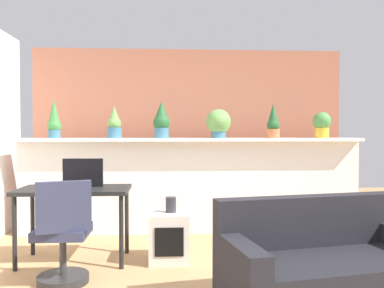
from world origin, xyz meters
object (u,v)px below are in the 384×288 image
object	(u,v)px
potted_plant_4	(273,123)
couch	(325,270)
vase_on_shelf	(171,205)
potted_plant_0	(54,120)
desk	(74,196)
potted_plant_3	(218,123)
potted_plant_2	(161,120)
side_cube_shelf	(169,237)
potted_plant_1	(114,124)
office_chair	(63,240)
potted_plant_5	(322,124)
tv_monitor	(83,173)

from	to	relation	value
potted_plant_4	couch	xyz separation A→B (m)	(-0.19, -2.23, -1.16)
vase_on_shelf	couch	size ratio (longest dim) A/B	0.09
potted_plant_0	potted_plant_4	world-z (taller)	potted_plant_0
desk	vase_on_shelf	xyz separation A→B (m)	(0.98, -0.05, -0.09)
potted_plant_3	potted_plant_2	bearing A→B (deg)	179.23
potted_plant_3	couch	bearing A→B (deg)	-76.81
side_cube_shelf	vase_on_shelf	size ratio (longest dim) A/B	3.19
potted_plant_1	office_chair	xyz separation A→B (m)	(-0.21, -1.69, -1.03)
desk	potted_plant_5	bearing A→B (deg)	19.59
potted_plant_4	potted_plant_2	bearing A→B (deg)	179.34
potted_plant_0	desk	world-z (taller)	potted_plant_0
potted_plant_0	tv_monitor	xyz separation A→B (m)	(0.56, -0.97, -0.57)
potted_plant_0	potted_plant_3	size ratio (longest dim) A/B	1.33
potted_plant_4	couch	world-z (taller)	potted_plant_4
potted_plant_3	side_cube_shelf	world-z (taller)	potted_plant_3
couch	desk	bearing A→B (deg)	150.60
potted_plant_5	desk	world-z (taller)	potted_plant_5
tv_monitor	side_cube_shelf	xyz separation A→B (m)	(0.89, -0.13, -0.65)
tv_monitor	side_cube_shelf	world-z (taller)	tv_monitor
potted_plant_3	couch	distance (m)	2.57
tv_monitor	vase_on_shelf	xyz separation A→B (m)	(0.90, -0.13, -0.32)
potted_plant_4	potted_plant_5	distance (m)	0.66
potted_plant_3	potted_plant_5	world-z (taller)	potted_plant_3
potted_plant_4	office_chair	distance (m)	3.00
potted_plant_3	desk	xyz separation A→B (m)	(-1.60, -1.04, -0.77)
tv_monitor	couch	size ratio (longest dim) A/B	0.24
potted_plant_1	tv_monitor	distance (m)	1.12
potted_plant_5	vase_on_shelf	xyz separation A→B (m)	(-1.99, -1.11, -0.84)
potted_plant_2	potted_plant_5	world-z (taller)	potted_plant_2
potted_plant_3	side_cube_shelf	distance (m)	1.74
potted_plant_0	couch	distance (m)	3.64
office_chair	side_cube_shelf	size ratio (longest dim) A/B	1.82
potted_plant_1	potted_plant_5	distance (m)	2.71
potted_plant_2	potted_plant_4	xyz separation A→B (m)	(1.45, -0.02, -0.03)
potted_plant_0	potted_plant_1	bearing A→B (deg)	0.20
potted_plant_2	side_cube_shelf	world-z (taller)	potted_plant_2
potted_plant_3	couch	size ratio (longest dim) A/B	0.22
potted_plant_2	side_cube_shelf	bearing A→B (deg)	-85.14
potted_plant_2	potted_plant_3	size ratio (longest dim) A/B	1.27
office_chair	side_cube_shelf	bearing A→B (deg)	32.90
desk	tv_monitor	bearing A→B (deg)	47.63
potted_plant_2	desk	bearing A→B (deg)	-129.42
office_chair	potted_plant_3	bearing A→B (deg)	47.39
potted_plant_0	side_cube_shelf	bearing A→B (deg)	-37.38
potted_plant_0	vase_on_shelf	bearing A→B (deg)	-37.00
potted_plant_4	tv_monitor	bearing A→B (deg)	-156.90
potted_plant_5	vase_on_shelf	bearing A→B (deg)	-150.91
potted_plant_2	desk	size ratio (longest dim) A/B	0.43
potted_plant_3	tv_monitor	bearing A→B (deg)	-147.76
vase_on_shelf	desk	bearing A→B (deg)	176.97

